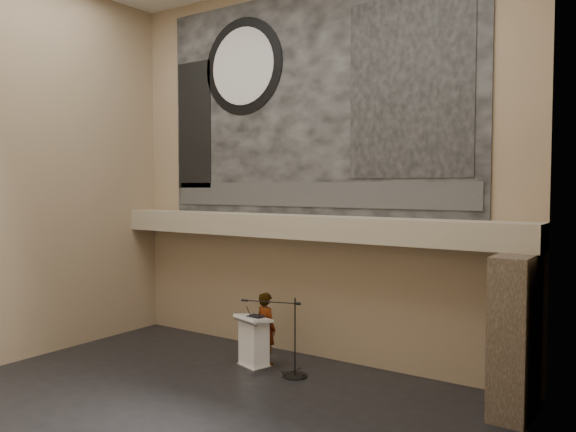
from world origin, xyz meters
The scene contains 19 objects.
floor centered at (0.00, 0.00, 0.00)m, with size 10.00×10.00×0.00m, color black.
wall_back centered at (0.00, 4.00, 4.25)m, with size 10.00×0.02×8.50m, color #8C7A59.
wall_left centered at (-5.00, 0.00, 4.25)m, with size 0.02×8.00×8.50m, color #8C7A59.
wall_right centered at (5.00, 0.00, 4.25)m, with size 0.02×8.00×8.50m, color #8C7A59.
soffit centered at (0.00, 3.60, 2.95)m, with size 10.00×0.80×0.50m, color gray.
sprinkler_left centered at (-1.60, 3.55, 2.67)m, with size 0.04×0.04×0.06m, color #B2893D.
sprinkler_right centered at (1.90, 3.55, 2.67)m, with size 0.04×0.04×0.06m, color #B2893D.
banner centered at (0.00, 3.97, 5.70)m, with size 8.00×0.05×5.00m, color black.
banner_text_strip centered at (0.00, 3.93, 3.65)m, with size 7.76×0.02×0.55m, color #303030.
banner_clock_rim centered at (-1.80, 3.93, 6.70)m, with size 2.30×2.30×0.02m, color black.
banner_clock_face centered at (-1.80, 3.91, 6.70)m, with size 1.84×1.84×0.02m, color silver.
banner_building_print centered at (2.40, 3.93, 5.80)m, with size 2.60×0.02×3.60m, color black.
banner_brick_print centered at (-3.40, 3.93, 5.40)m, with size 1.10×0.02×3.20m, color black.
stone_pier centered at (4.65, 3.15, 1.35)m, with size 0.60×1.40×2.70m, color #3D3125.
lectern centered at (-0.42, 2.54, 0.55)m, with size 0.86×0.72×1.14m.
binder centered at (-0.36, 2.52, 1.12)m, with size 0.31×0.25×0.04m, color black.
papers centered at (-0.51, 2.51, 1.10)m, with size 0.21×0.28×0.01m, color white.
speaker_person centered at (-0.38, 2.92, 0.78)m, with size 0.57×0.37×1.55m, color silver.
mic_stand centered at (0.54, 2.60, 0.23)m, with size 1.34×0.62×1.60m.
Camera 1 is at (6.72, -6.68, 3.83)m, focal length 35.00 mm.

